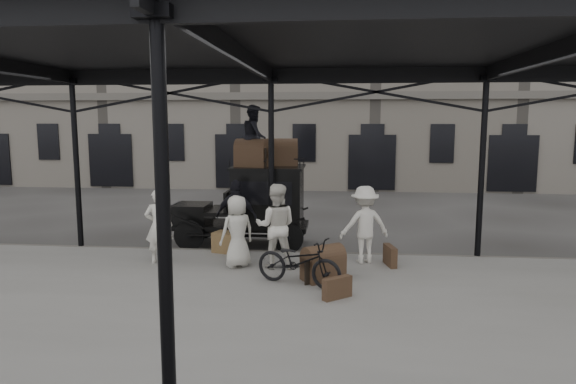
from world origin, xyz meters
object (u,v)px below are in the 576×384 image
object	(u,v)px
taxi	(257,202)
steamer_trunk_roof_near	(252,155)
porter_official	(237,217)
bicycle	(299,262)
porter_left	(159,226)
steamer_trunk_platform	(323,265)

from	to	relation	value
taxi	steamer_trunk_roof_near	xyz separation A→B (m)	(-0.08, -0.25, 1.28)
porter_official	bicycle	size ratio (longest dim) A/B	0.98
taxi	steamer_trunk_roof_near	bearing A→B (deg)	-108.07
porter_left	steamer_trunk_platform	distance (m)	3.91
bicycle	steamer_trunk_platform	world-z (taller)	bicycle
porter_left	bicycle	world-z (taller)	porter_left
porter_official	bicycle	bearing A→B (deg)	136.70
porter_left	bicycle	xyz separation A→B (m)	(3.30, -1.30, -0.37)
taxi	porter_official	bearing A→B (deg)	-102.35
porter_official	porter_left	bearing A→B (deg)	45.60
bicycle	steamer_trunk_platform	distance (m)	0.65
steamer_trunk_platform	porter_official	bearing A→B (deg)	103.51
taxi	porter_left	xyz separation A→B (m)	(-1.87, -2.41, -0.20)
steamer_trunk_roof_near	steamer_trunk_platform	distance (m)	4.17
steamer_trunk_roof_near	taxi	bearing A→B (deg)	83.04
porter_official	steamer_trunk_roof_near	bearing A→B (deg)	-89.98
taxi	porter_official	xyz separation A→B (m)	(-0.29, -1.32, -0.15)
taxi	steamer_trunk_platform	bearing A→B (deg)	-60.12
taxi	bicycle	bearing A→B (deg)	-68.97
bicycle	steamer_trunk_roof_near	xyz separation A→B (m)	(-1.51, 3.47, 1.85)
porter_left	steamer_trunk_roof_near	xyz separation A→B (m)	(1.79, 2.17, 1.48)
steamer_trunk_platform	porter_left	bearing A→B (deg)	132.35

